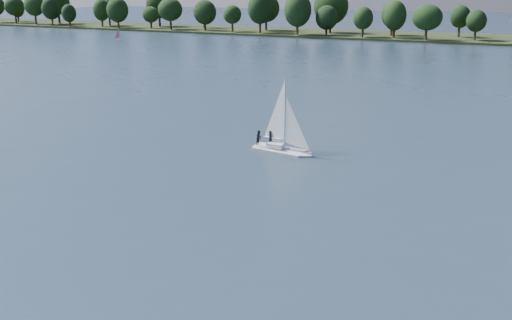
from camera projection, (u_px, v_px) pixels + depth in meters
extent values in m
plane|color=#233342|center=(415.00, 90.00, 102.45)|extent=(700.00, 700.00, 0.00)
cube|color=black|center=(478.00, 40.00, 198.85)|extent=(660.00, 40.00, 1.50)
cube|color=silver|center=(280.00, 152.00, 64.18)|extent=(6.91, 2.81, 0.79)
cube|color=silver|center=(280.00, 145.00, 63.95)|extent=(2.12, 1.45, 0.49)
cylinder|color=#A9A9B0|center=(280.00, 113.00, 62.87)|extent=(0.12, 0.12, 7.89)
imported|color=black|center=(270.00, 138.00, 64.57)|extent=(0.53, 0.69, 1.70)
imported|color=black|center=(259.00, 138.00, 64.80)|extent=(0.72, 0.89, 1.70)
cube|color=white|center=(119.00, 40.00, 198.97)|extent=(2.74, 2.38, 0.42)
cylinder|color=silver|center=(119.00, 34.00, 198.35)|extent=(0.08, 0.08, 3.76)
cube|color=#595C5E|center=(94.00, 29.00, 247.23)|extent=(4.20, 2.44, 0.50)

